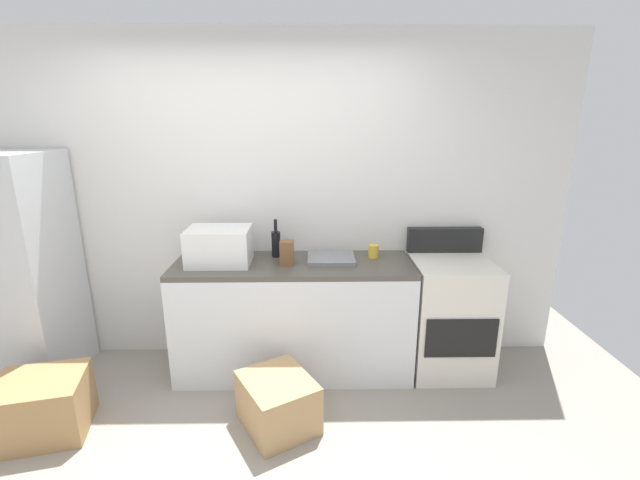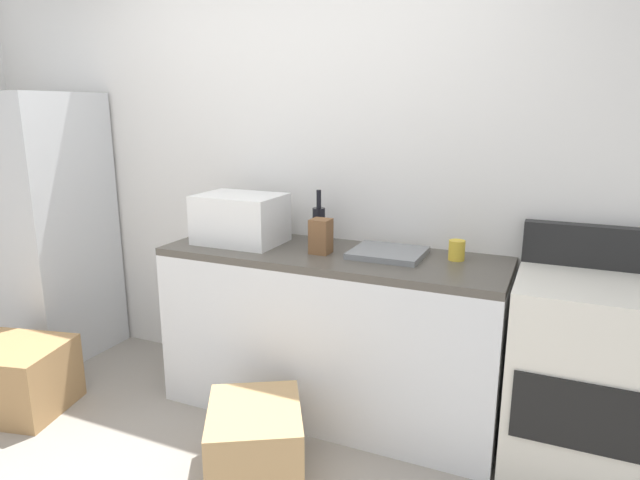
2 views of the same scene
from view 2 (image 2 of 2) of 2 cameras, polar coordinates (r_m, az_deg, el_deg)
name	(u,v)px [view 2 (image 2 of 2)]	position (r m, az deg, el deg)	size (l,w,h in m)	color
wall_back	(307,167)	(3.21, -1.34, 7.65)	(5.00, 0.10, 2.60)	silver
kitchen_counter	(331,333)	(3.00, 1.11, -9.64)	(1.80, 0.60, 0.90)	silver
refrigerator	(44,227)	(4.06, -26.85, 1.22)	(0.68, 0.66, 1.73)	silver
stove_oven	(579,373)	(2.80, 25.38, -12.42)	(0.60, 0.61, 1.10)	silver
microwave	(240,219)	(3.07, -8.29, 2.21)	(0.46, 0.34, 0.27)	white
sink_basin	(388,253)	(2.81, 7.09, -1.34)	(0.36, 0.32, 0.03)	slate
wine_bottle	(319,224)	(3.02, -0.12, 1.67)	(0.07, 0.07, 0.30)	black
coffee_mug	(457,250)	(2.78, 14.06, -1.04)	(0.08, 0.08, 0.10)	gold
knife_block	(321,236)	(2.82, 0.08, 0.40)	(0.10, 0.10, 0.18)	brown
cardboard_box_large	(17,378)	(3.52, -29.05, -12.43)	(0.52, 0.44, 0.38)	#A37A4C
cardboard_box_medium	(255,442)	(2.64, -6.77, -20.21)	(0.41, 0.48, 0.34)	tan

